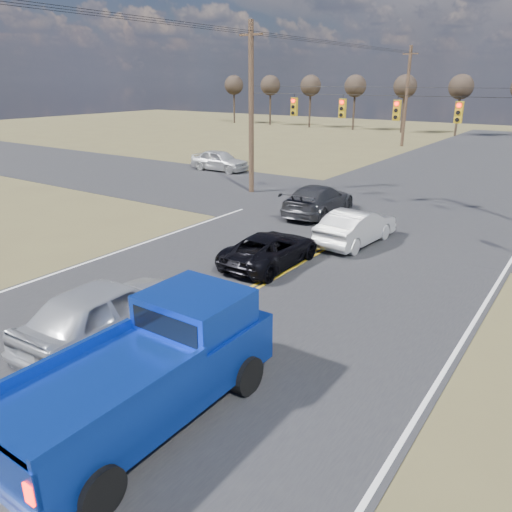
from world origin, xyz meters
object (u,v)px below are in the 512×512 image
Objects in this scene: silver_suv at (108,311)px; dgrey_car_queue at (318,200)px; black_suv at (271,249)px; cross_car_west at (220,160)px; white_car_queue at (356,227)px; pickup_truck at (150,370)px.

dgrey_car_queue is at bearing -86.94° from silver_suv.
black_suv is 0.98× the size of cross_car_west.
cross_car_west is (-16.36, 11.05, 0.05)m from white_car_queue.
silver_suv is at bearing 85.35° from white_car_queue.
silver_suv is 11.94m from white_car_queue.
cross_car_west is at bearing -32.85° from dgrey_car_queue.
silver_suv is 0.97× the size of dgrey_car_queue.
pickup_truck is 1.20× the size of silver_suv.
dgrey_car_queue is (-3.71, 3.55, 0.02)m from white_car_queue.
dgrey_car_queue is (-1.72, 15.32, -0.11)m from silver_suv.
dgrey_car_queue reaches higher than black_suv.
black_suv is at bearing 74.60° from white_car_queue.
silver_suv is at bearing 87.15° from black_suv.
pickup_truck reaches higher than white_car_queue.
silver_suv reaches higher than dgrey_car_queue.
silver_suv is 1.11× the size of cross_car_west.
pickup_truck reaches higher than silver_suv.
pickup_truck is at bearing 104.55° from dgrey_car_queue.
pickup_truck is 1.17× the size of dgrey_car_queue.
dgrey_car_queue is at bearing -38.72° from white_car_queue.
silver_suv is 26.96m from cross_car_west.
pickup_truck is 1.36× the size of black_suv.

